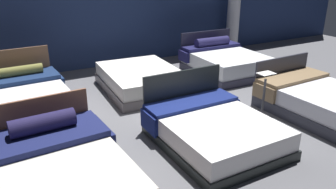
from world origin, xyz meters
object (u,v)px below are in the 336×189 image
Objects in this scene: bed_1 at (213,129)px; bed_5 at (224,62)px; bed_3 at (25,97)px; bed_4 at (142,80)px; bed_2 at (320,101)px; bed_0 at (59,172)px; price_sign at (263,105)px.

bed_5 is (2.39, 2.78, 0.06)m from bed_1.
bed_1 is 0.98× the size of bed_5.
bed_3 reaches higher than bed_4.
bed_3 is (-4.78, 2.82, -0.00)m from bed_2.
bed_1 is 2.39m from bed_2.
bed_1 is 2.67m from bed_4.
bed_0 reaches higher than bed_4.
price_sign is at bearing 0.18° from bed_0.
bed_2 is 0.97× the size of bed_4.
bed_5 reaches higher than bed_4.
bed_2 is at bearing -88.31° from bed_5.
bed_5 is (-0.01, 2.84, 0.03)m from bed_2.
bed_2 is 2.84m from bed_5.
bed_2 is 2.27× the size of price_sign.
bed_1 reaches higher than bed_2.
bed_0 is 1.12× the size of bed_5.
bed_5 is (4.72, 2.84, 0.02)m from bed_0.
bed_3 is (-2.39, 2.76, 0.02)m from bed_1.
bed_0 is 4.72m from bed_2.
price_sign is (3.54, -2.62, 0.10)m from bed_3.
bed_5 is at bearing 48.97° from bed_1.
bed_5 is (2.37, 0.11, 0.05)m from bed_4.
bed_0 is at bearing -147.37° from bed_5.
bed_5 reaches higher than bed_2.
bed_2 is 5.55m from bed_3.
bed_5 is at bearing 27.92° from bed_0.
bed_1 is 0.90× the size of bed_3.
bed_1 is at bearing -129.04° from bed_5.
price_sign reaches higher than bed_4.
bed_1 is at bearing -51.66° from bed_3.
bed_4 is at bearing 46.17° from bed_0.
bed_0 reaches higher than bed_2.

